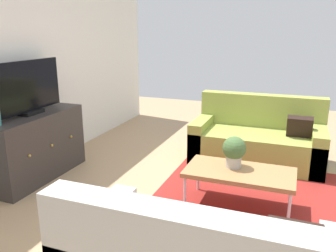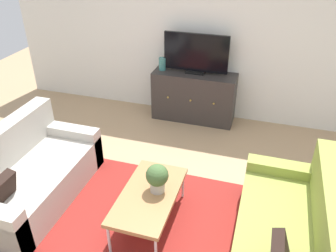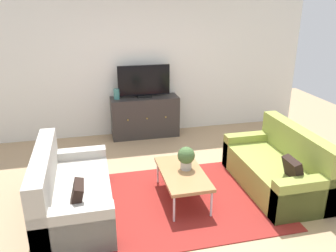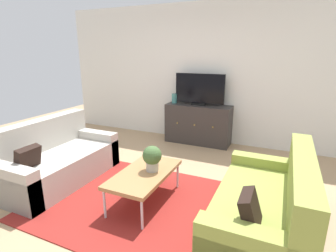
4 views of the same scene
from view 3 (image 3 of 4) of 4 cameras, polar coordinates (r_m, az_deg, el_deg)
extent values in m
plane|color=tan|center=(4.76, 1.81, -11.47)|extent=(10.00, 10.00, 0.00)
cube|color=silver|center=(6.64, -3.85, 10.26)|extent=(6.40, 0.12, 2.70)
cube|color=maroon|center=(4.64, 2.30, -12.36)|extent=(2.50, 1.90, 0.01)
cube|color=#B2ADA3|center=(4.45, -15.19, -11.59)|extent=(0.86, 1.66, 0.42)
cube|color=#B2ADA3|center=(4.38, -19.80, -9.40)|extent=(0.20, 1.66, 0.86)
cube|color=#B2ADA3|center=(5.07, -15.11, -6.64)|extent=(0.86, 0.18, 0.54)
cube|color=#B2ADA3|center=(3.81, -15.47, -16.64)|extent=(0.86, 0.18, 0.54)
cube|color=black|center=(3.85, -15.01, -11.27)|extent=(0.17, 0.30, 0.32)
cube|color=olive|center=(5.06, 17.21, -7.70)|extent=(0.86, 1.66, 0.42)
cube|color=olive|center=(5.14, 20.65, -4.98)|extent=(0.20, 1.66, 0.86)
cube|color=olive|center=(5.62, 13.56, -3.78)|extent=(0.86, 0.18, 0.54)
cube|color=olive|center=(4.50, 21.99, -11.18)|extent=(0.86, 0.18, 0.54)
cube|color=black|center=(4.52, 20.22, -6.92)|extent=(0.18, 0.30, 0.32)
cube|color=#A37547|center=(4.50, 2.44, -7.93)|extent=(0.55, 1.04, 0.04)
cylinder|color=silver|center=(4.16, 1.02, -13.77)|extent=(0.03, 0.03, 0.36)
cylinder|color=silver|center=(4.28, 7.27, -12.85)|extent=(0.03, 0.03, 0.36)
cylinder|color=silver|center=(4.96, -1.73, -7.72)|extent=(0.03, 0.03, 0.36)
cylinder|color=silver|center=(5.06, 3.52, -7.13)|extent=(0.03, 0.03, 0.36)
cylinder|color=#B7B2A8|center=(4.55, 3.03, -6.54)|extent=(0.15, 0.15, 0.11)
sphere|color=#426033|center=(4.49, 3.06, -4.93)|extent=(0.23, 0.23, 0.23)
cube|color=#332D2B|center=(6.60, -3.88, 1.57)|extent=(1.28, 0.44, 0.78)
sphere|color=#B79338|center=(6.33, -6.74, 0.99)|extent=(0.03, 0.03, 0.03)
sphere|color=#B79338|center=(6.37, -3.54, 1.25)|extent=(0.03, 0.03, 0.03)
sphere|color=#B79338|center=(6.44, -0.39, 1.49)|extent=(0.03, 0.03, 0.03)
cube|color=black|center=(6.50, -3.99, 5.03)|extent=(0.28, 0.16, 0.04)
cube|color=black|center=(6.43, -4.06, 7.64)|extent=(0.98, 0.04, 0.57)
cylinder|color=teal|center=(6.40, -8.60, 5.32)|extent=(0.11, 0.11, 0.19)
camera|label=1|loc=(4.01, -43.58, 3.23)|focal=37.06mm
camera|label=2|loc=(2.47, 47.18, 20.21)|focal=36.92mm
camera|label=4|loc=(2.95, 46.67, -0.62)|focal=27.86mm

